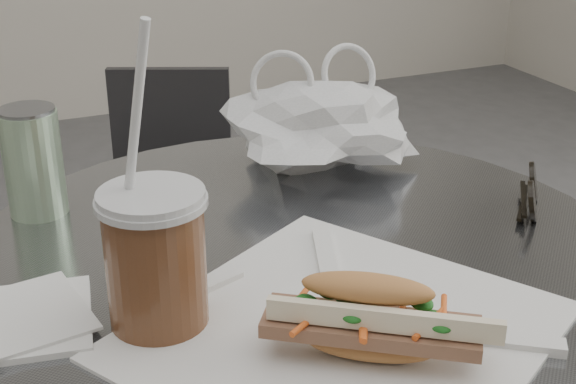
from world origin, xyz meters
name	(u,v)px	position (x,y,z in m)	size (l,w,h in m)	color
chair_far	(170,239)	(0.08, 1.12, 0.30)	(0.38, 0.40, 0.67)	#303032
sandwich_paper	(342,331)	(-0.03, 0.04, 0.74)	(0.35, 0.34, 0.00)	white
banh_mi	(369,319)	(-0.02, 0.00, 0.78)	(0.24, 0.21, 0.08)	tan
iced_coffee	(155,257)	(-0.18, 0.12, 0.81)	(0.10, 0.10, 0.29)	brown
sunglasses	(530,194)	(0.31, 0.19, 0.76)	(0.09, 0.10, 0.05)	black
plastic_bag	(322,129)	(0.13, 0.40, 0.80)	(0.24, 0.19, 0.12)	white
napkin_stack	(19,320)	(-0.30, 0.17, 0.74)	(0.15, 0.15, 0.01)	white
drink_can	(33,162)	(-0.25, 0.42, 0.81)	(0.07, 0.07, 0.13)	#629F5D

